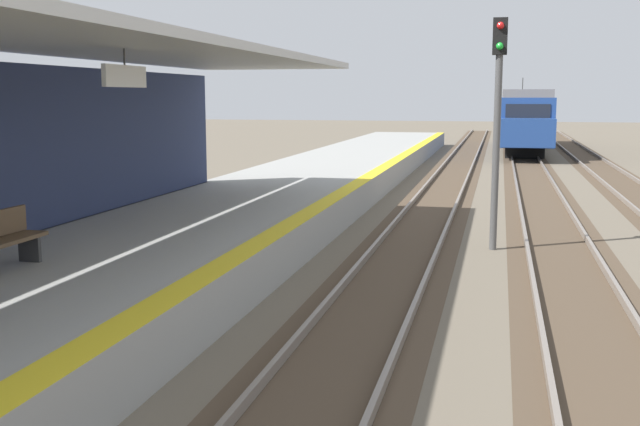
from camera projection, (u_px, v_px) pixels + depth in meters
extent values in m
cube|color=#999993|center=(199.00, 236.00, 16.68)|extent=(5.00, 80.00, 0.90)
cube|color=yellow|center=(297.00, 219.00, 16.09)|extent=(0.50, 80.00, 0.01)
cube|color=silver|center=(29.00, 34.00, 10.63)|extent=(4.40, 24.00, 0.16)
cube|color=white|center=(125.00, 76.00, 12.54)|extent=(0.08, 1.40, 0.36)
cylinder|color=#333333|center=(124.00, 57.00, 12.49)|extent=(0.03, 0.03, 0.27)
cube|color=#4C3D2D|center=(418.00, 233.00, 19.59)|extent=(2.34, 120.00, 0.01)
cube|color=slate|center=(390.00, 228.00, 19.74)|extent=(0.08, 120.00, 0.15)
cube|color=slate|center=(446.00, 231.00, 19.41)|extent=(0.08, 120.00, 0.15)
cube|color=#4C3D2D|center=(555.00, 238.00, 18.82)|extent=(2.34, 120.00, 0.01)
cube|color=slate|center=(525.00, 234.00, 18.97)|extent=(0.08, 120.00, 0.15)
cube|color=slate|center=(585.00, 236.00, 18.64)|extent=(0.08, 120.00, 0.15)
cube|color=navy|center=(523.00, 118.00, 49.13)|extent=(2.90, 18.00, 2.70)
cube|color=slate|center=(524.00, 94.00, 48.89)|extent=(2.67, 18.00, 0.44)
cube|color=black|center=(528.00, 116.00, 40.40)|extent=(2.32, 0.06, 1.21)
cube|color=navy|center=(527.00, 133.00, 39.78)|extent=(2.78, 1.60, 1.49)
cube|color=black|center=(546.00, 112.00, 48.74)|extent=(0.04, 15.84, 0.86)
cylinder|color=#333333|center=(523.00, 84.00, 52.25)|extent=(0.06, 0.06, 0.90)
cube|color=black|center=(524.00, 151.00, 43.77)|extent=(2.17, 2.20, 0.72)
cube|color=black|center=(520.00, 140.00, 55.02)|extent=(2.17, 2.20, 0.72)
cylinder|color=#4C4C4C|center=(496.00, 154.00, 17.10)|extent=(0.16, 0.16, 4.40)
cube|color=black|center=(500.00, 36.00, 16.70)|extent=(0.32, 0.24, 0.80)
sphere|color=red|center=(501.00, 26.00, 16.53)|extent=(0.16, 0.16, 0.16)
sphere|color=green|center=(500.00, 46.00, 16.60)|extent=(0.16, 0.16, 0.16)
cube|color=brown|center=(5.00, 241.00, 11.35)|extent=(0.44, 1.60, 0.06)
cube|color=#333333|center=(30.00, 248.00, 11.96)|extent=(0.36, 0.08, 0.44)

